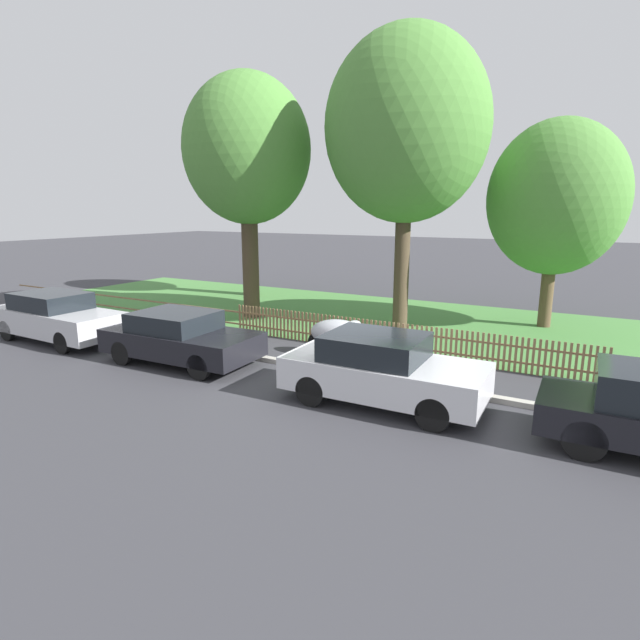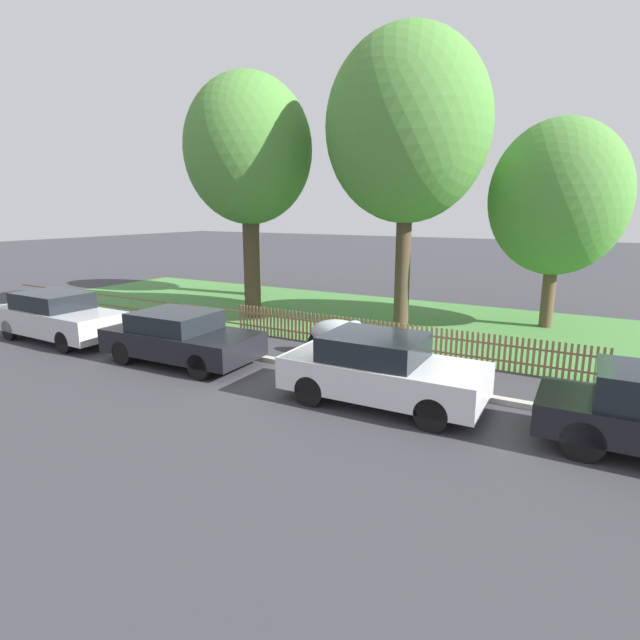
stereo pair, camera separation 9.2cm
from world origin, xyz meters
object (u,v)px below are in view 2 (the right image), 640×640
at_px(parked_car_silver_hatchback, 58,316).
at_px(tree_nearest_kerb, 251,183).
at_px(tree_mid_park, 408,128).
at_px(parked_car_navy_estate, 381,369).
at_px(tree_behind_motorcycle, 248,151).
at_px(tree_far_left, 558,198).
at_px(covered_motorcycle, 341,334).
at_px(parked_car_black_saloon, 180,337).

bearing_deg(parked_car_silver_hatchback, tree_nearest_kerb, 90.49).
bearing_deg(tree_mid_park, parked_car_navy_estate, -72.83).
height_order(parked_car_navy_estate, tree_mid_park, tree_mid_park).
height_order(parked_car_navy_estate, tree_behind_motorcycle, tree_behind_motorcycle).
bearing_deg(tree_far_left, tree_behind_motorcycle, -159.82).
xyz_separation_m(parked_car_navy_estate, covered_motorcycle, (-2.25, 2.59, -0.11)).
height_order(tree_behind_motorcycle, tree_far_left, tree_behind_motorcycle).
relative_size(parked_car_silver_hatchback, tree_mid_park, 0.48).
relative_size(parked_car_navy_estate, tree_mid_park, 0.44).
xyz_separation_m(parked_car_silver_hatchback, parked_car_navy_estate, (10.42, 0.13, -0.01)).
bearing_deg(tree_mid_park, tree_far_left, 30.47).
bearing_deg(parked_car_navy_estate, parked_car_black_saloon, 178.56).
relative_size(parked_car_black_saloon, tree_mid_park, 0.44).
bearing_deg(tree_nearest_kerb, tree_mid_park, -19.16).
height_order(tree_behind_motorcycle, tree_mid_park, tree_mid_park).
relative_size(covered_motorcycle, tree_nearest_kerb, 0.26).
bearing_deg(parked_car_black_saloon, parked_car_silver_hatchback, -179.79).
height_order(parked_car_silver_hatchback, tree_nearest_kerb, tree_nearest_kerb).
distance_m(tree_nearest_kerb, tree_behind_motorcycle, 4.93).
relative_size(parked_car_silver_hatchback, covered_motorcycle, 2.44).
xyz_separation_m(covered_motorcycle, tree_mid_park, (0.22, 3.98, 5.73)).
xyz_separation_m(parked_car_silver_hatchback, tree_nearest_kerb, (0.13, 9.57, 4.31)).
bearing_deg(parked_car_silver_hatchback, tree_mid_park, 39.85).
relative_size(parked_car_silver_hatchback, parked_car_navy_estate, 1.10).
distance_m(parked_car_silver_hatchback, tree_behind_motorcycle, 8.20).
bearing_deg(tree_far_left, parked_car_navy_estate, -103.65).
distance_m(parked_car_black_saloon, tree_nearest_kerb, 11.39).
relative_size(parked_car_navy_estate, tree_far_left, 0.60).
height_order(parked_car_silver_hatchback, tree_mid_park, tree_mid_park).
bearing_deg(tree_nearest_kerb, parked_car_black_saloon, -63.30).
bearing_deg(tree_far_left, tree_nearest_kerb, 178.23).
height_order(parked_car_black_saloon, covered_motorcycle, parked_car_black_saloon).
relative_size(covered_motorcycle, tree_far_left, 0.27).
bearing_deg(tree_mid_park, tree_nearest_kerb, 160.84).
relative_size(parked_car_navy_estate, tree_nearest_kerb, 0.57).
bearing_deg(covered_motorcycle, tree_mid_park, 82.20).
bearing_deg(parked_car_silver_hatchback, tree_far_left, 37.31).
xyz_separation_m(parked_car_black_saloon, tree_nearest_kerb, (-4.73, 9.39, 4.36)).
distance_m(tree_nearest_kerb, tree_mid_park, 8.85).
xyz_separation_m(parked_car_silver_hatchback, tree_mid_park, (8.40, 6.70, 5.61)).
xyz_separation_m(covered_motorcycle, tree_nearest_kerb, (-8.05, 6.85, 4.42)).
bearing_deg(parked_car_black_saloon, parked_car_navy_estate, -2.34).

